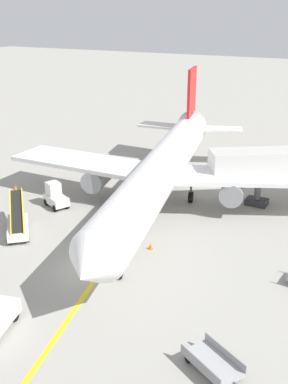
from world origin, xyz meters
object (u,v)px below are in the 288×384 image
object	(u,v)px
ground_crew_marshaller	(115,249)
safety_cone_nose_left	(142,186)
safety_cone_wingtip_left	(105,228)
airliner	(163,168)
safety_cone_wingtip_right	(151,246)
baggage_cart_loaded	(213,363)
baggage_tug_near_wing	(55,196)
safety_cone_nose_right	(15,187)
belt_loader_forward_hold	(18,224)

from	to	relation	value
ground_crew_marshaller	safety_cone_nose_left	bearing A→B (deg)	111.45
safety_cone_wingtip_left	safety_cone_nose_left	bearing A→B (deg)	101.52
airliner	safety_cone_wingtip_left	xyz separation A→B (m)	(-1.66, -6.41, -3.20)
safety_cone_wingtip_right	ground_crew_marshaller	bearing A→B (deg)	-115.03
baggage_cart_loaded	airliner	bearing A→B (deg)	123.27
baggage_tug_near_wing	safety_cone_nose_left	distance (m)	8.58
baggage_tug_near_wing	airliner	bearing A→B (deg)	29.44
ground_crew_marshaller	safety_cone_wingtip_right	bearing A→B (deg)	64.97
ground_crew_marshaller	safety_cone_nose_left	world-z (taller)	ground_crew_marshaller
airliner	safety_cone_wingtip_left	distance (m)	7.35
safety_cone_nose_right	safety_cone_wingtip_left	size ratio (longest dim) A/B	1.00
airliner	baggage_tug_near_wing	size ratio (longest dim) A/B	12.84
baggage_tug_near_wing	safety_cone_nose_left	bearing A→B (deg)	58.87
safety_cone_nose_right	safety_cone_wingtip_right	bearing A→B (deg)	-14.30
baggage_tug_near_wing	safety_cone_wingtip_right	size ratio (longest dim) A/B	6.19
baggage_cart_loaded	safety_cone_wingtip_right	distance (m)	12.16
baggage_tug_near_wing	safety_cone_wingtip_left	size ratio (longest dim) A/B	6.19
safety_cone_wingtip_right	safety_cone_nose_left	bearing A→B (deg)	121.66
belt_loader_forward_hold	baggage_cart_loaded	size ratio (longest dim) A/B	1.22
airliner	safety_cone_wingtip_left	world-z (taller)	airliner
safety_cone_nose_left	safety_cone_wingtip_left	distance (m)	9.43
safety_cone_wingtip_left	safety_cone_wingtip_right	size ratio (longest dim) A/B	1.00
safety_cone_wingtip_right	belt_loader_forward_hold	bearing A→B (deg)	-164.92
belt_loader_forward_hold	ground_crew_marshaller	distance (m)	8.58
safety_cone_wingtip_right	baggage_tug_near_wing	bearing A→B (deg)	164.93
safety_cone_nose_left	belt_loader_forward_hold	bearing A→B (deg)	-105.34
safety_cone_nose_right	safety_cone_nose_left	bearing A→B (deg)	30.22
belt_loader_forward_hold	safety_cone_wingtip_left	world-z (taller)	belt_loader_forward_hold
safety_cone_wingtip_right	airliner	bearing A→B (deg)	110.46
safety_cone_nose_right	safety_cone_wingtip_left	bearing A→B (deg)	-14.99
airliner	ground_crew_marshaller	distance (m)	10.45
ground_crew_marshaller	safety_cone_nose_right	xyz separation A→B (m)	(-15.32, 6.87, -0.69)
belt_loader_forward_hold	safety_cone_wingtip_right	xyz separation A→B (m)	(9.82, 2.64, -0.56)
airliner	safety_cone_wingtip_right	xyz separation A→B (m)	(2.75, -7.38, -3.20)
safety_cone_nose_left	safety_cone_wingtip_right	bearing A→B (deg)	-58.34
ground_crew_marshaller	safety_cone_wingtip_left	distance (m)	4.86
airliner	safety_cone_nose_right	xyz separation A→B (m)	(-13.81, -3.16, -3.20)
safety_cone_nose_left	safety_cone_wingtip_right	xyz separation A→B (m)	(6.29, -10.20, 0.00)
airliner	safety_cone_nose_right	size ratio (longest dim) A/B	79.47
airliner	baggage_cart_loaded	xyz separation A→B (m)	(10.81, -16.48, -2.95)
safety_cone_nose_right	safety_cone_wingtip_left	distance (m)	12.58
airliner	baggage_tug_near_wing	xyz separation A→B (m)	(-7.96, -4.49, -2.49)
airliner	safety_cone_nose_left	size ratio (longest dim) A/B	79.47
safety_cone_nose_left	safety_cone_wingtip_left	xyz separation A→B (m)	(1.88, -9.24, 0.00)
ground_crew_marshaller	safety_cone_nose_right	size ratio (longest dim) A/B	3.86
airliner	belt_loader_forward_hold	xyz separation A→B (m)	(-7.06, -10.02, -2.64)
safety_cone_wingtip_left	safety_cone_wingtip_right	xyz separation A→B (m)	(4.41, -0.97, 0.00)
safety_cone_wingtip_left	airliner	bearing A→B (deg)	75.51
baggage_tug_near_wing	safety_cone_wingtip_left	world-z (taller)	baggage_tug_near_wing
baggage_tug_near_wing	safety_cone_wingtip_left	distance (m)	6.63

